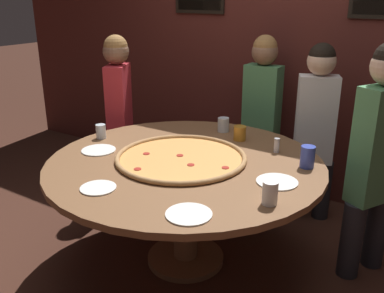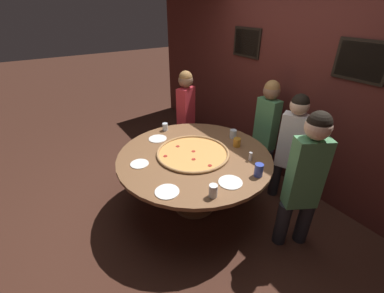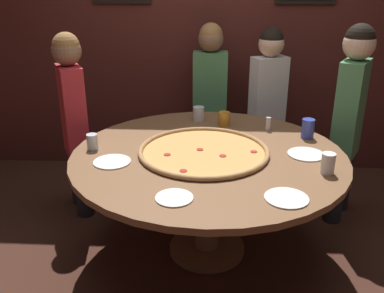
{
  "view_description": "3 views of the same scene",
  "coord_description": "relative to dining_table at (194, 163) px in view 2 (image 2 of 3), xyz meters",
  "views": [
    {
      "loc": [
        1.41,
        -2.07,
        1.74
      ],
      "look_at": [
        -0.01,
        0.1,
        0.8
      ],
      "focal_mm": 40.0,
      "sensor_mm": 36.0,
      "label": 1
    },
    {
      "loc": [
        2.07,
        -1.39,
        2.25
      ],
      "look_at": [
        -0.01,
        -0.02,
        0.85
      ],
      "focal_mm": 24.0,
      "sensor_mm": 36.0,
      "label": 2
    },
    {
      "loc": [
        0.03,
        -2.5,
        1.81
      ],
      "look_at": [
        -0.1,
        -0.05,
        0.8
      ],
      "focal_mm": 40.0,
      "sensor_mm": 36.0,
      "label": 3
    }
  ],
  "objects": [
    {
      "name": "dining_table",
      "position": [
        0.0,
        0.0,
        0.0
      ],
      "size": [
        1.74,
        1.74,
        0.74
      ],
      "color": "brown",
      "rests_on": "ground_plane"
    },
    {
      "name": "white_plate_near_front",
      "position": [
        -0.58,
        -0.17,
        0.12
      ],
      "size": [
        0.23,
        0.23,
        0.01
      ],
      "primitive_type": "cylinder",
      "color": "white",
      "rests_on": "dining_table"
    },
    {
      "name": "giant_pizza",
      "position": [
        -0.03,
        -0.0,
        0.13
      ],
      "size": [
        0.84,
        0.84,
        0.03
      ],
      "color": "#E0994C",
      "rests_on": "dining_table"
    },
    {
      "name": "ground_plane",
      "position": [
        0.0,
        0.0,
        -0.63
      ],
      "size": [
        24.0,
        24.0,
        0.0
      ],
      "primitive_type": "plane",
      "color": "#422319"
    },
    {
      "name": "drink_cup_beside_pizza",
      "position": [
        0.11,
        0.54,
        0.17
      ],
      "size": [
        0.09,
        0.09,
        0.1
      ],
      "primitive_type": "cylinder",
      "color": "#BC7A23",
      "rests_on": "dining_table"
    },
    {
      "name": "diner_side_right",
      "position": [
        0.49,
        1.06,
        0.17
      ],
      "size": [
        0.37,
        0.26,
        1.4
      ],
      "rotation": [
        0.0,
        0.0,
        -2.71
      ],
      "color": "#232328",
      "rests_on": "ground_plane"
    },
    {
      "name": "diner_far_left",
      "position": [
        -1.03,
        0.53,
        0.18
      ],
      "size": [
        0.28,
        0.37,
        1.42
      ],
      "rotation": [
        0.0,
        0.0,
        2.05
      ],
      "color": "#232328",
      "rests_on": "ground_plane"
    },
    {
      "name": "drink_cup_far_right",
      "position": [
        0.68,
        -0.26,
        0.18
      ],
      "size": [
        0.08,
        0.08,
        0.12
      ],
      "primitive_type": "cylinder",
      "color": "white",
      "rests_on": "dining_table"
    },
    {
      "name": "diner_far_right",
      "position": [
        -0.01,
        1.16,
        0.18
      ],
      "size": [
        0.35,
        0.21,
        1.42
      ],
      "rotation": [
        0.0,
        0.0,
        3.14
      ],
      "color": "#232328",
      "rests_on": "ground_plane"
    },
    {
      "name": "drink_cup_near_left",
      "position": [
        -0.75,
        0.03,
        0.17
      ],
      "size": [
        0.07,
        0.07,
        0.1
      ],
      "primitive_type": "cylinder",
      "color": "silver",
      "rests_on": "dining_table"
    },
    {
      "name": "diner_side_left",
      "position": [
        1.02,
        0.55,
        0.22
      ],
      "size": [
        0.3,
        0.39,
        1.49
      ],
      "rotation": [
        0.0,
        0.0,
        -2.07
      ],
      "color": "#232328",
      "rests_on": "ground_plane"
    },
    {
      "name": "white_plate_beside_cup",
      "position": [
        -0.16,
        -0.6,
        0.12
      ],
      "size": [
        0.2,
        0.2,
        0.01
      ],
      "primitive_type": "cylinder",
      "color": "white",
      "rests_on": "dining_table"
    },
    {
      "name": "drink_cup_by_shaker",
      "position": [
        0.68,
        0.31,
        0.18
      ],
      "size": [
        0.09,
        0.09,
        0.13
      ],
      "primitive_type": "cylinder",
      "color": "#384CB7",
      "rests_on": "dining_table"
    },
    {
      "name": "white_plate_left_side",
      "position": [
        0.41,
        -0.57,
        0.12
      ],
      "size": [
        0.23,
        0.23,
        0.01
      ],
      "primitive_type": "cylinder",
      "color": "white",
      "rests_on": "dining_table"
    },
    {
      "name": "condiment_shaker",
      "position": [
        0.43,
        0.45,
        0.16
      ],
      "size": [
        0.04,
        0.04,
        0.1
      ],
      "color": "silver",
      "rests_on": "dining_table"
    },
    {
      "name": "back_wall",
      "position": [
        0.0,
        1.47,
        0.68
      ],
      "size": [
        6.4,
        0.08,
        2.6
      ],
      "color": "#4C1E19",
      "rests_on": "ground_plane"
    },
    {
      "name": "drink_cup_centre_back",
      "position": [
        -0.09,
        0.65,
        0.17
      ],
      "size": [
        0.09,
        0.09,
        0.11
      ],
      "primitive_type": "cylinder",
      "color": "silver",
      "rests_on": "dining_table"
    },
    {
      "name": "white_plate_right_side",
      "position": [
        0.62,
        0.01,
        0.12
      ],
      "size": [
        0.23,
        0.23,
        0.01
      ],
      "primitive_type": "cylinder",
      "color": "white",
      "rests_on": "dining_table"
    }
  ]
}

